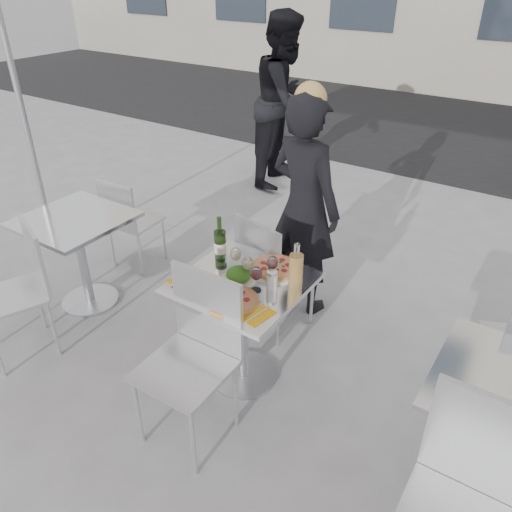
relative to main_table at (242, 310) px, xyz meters
The scene contains 24 objects.
ground 0.54m from the main_table, ahead, with size 80.00×80.00×0.00m, color gray.
street_asphalt 6.52m from the main_table, 90.00° to the left, with size 24.00×5.00×0.00m, color black.
main_table is the anchor object (origin of this frame).
side_table_left 1.50m from the main_table, behind, with size 0.72×0.72×0.75m.
side_table_right 1.50m from the main_table, ahead, with size 0.72×0.72×0.75m.
chair_far 0.52m from the main_table, 104.47° to the left, with size 0.50×0.51×0.92m.
chair_near 0.45m from the main_table, 89.28° to the right, with size 0.46×0.47×0.99m.
side_chair_lfar 1.70m from the main_table, 160.13° to the left, with size 0.41×0.42×0.83m.
side_chair_lnear 1.48m from the main_table, 158.18° to the right, with size 0.55×0.56×0.92m.
side_chair_rnear 1.55m from the main_table, 20.47° to the right, with size 0.47×0.48×1.01m.
woman_diner 1.00m from the main_table, 96.73° to the left, with size 0.60×0.40×1.66m, color black.
pedestrian_a 3.43m from the main_table, 116.69° to the left, with size 0.94×0.73×1.92m, color black.
pizza_near 0.30m from the main_table, 70.15° to the right, with size 0.30×0.30×0.02m.
pizza_far 0.33m from the main_table, 66.06° to the left, with size 0.32×0.32×0.03m.
salad_plate 0.25m from the main_table, behind, with size 0.22×0.22×0.09m.
wine_bottle 0.43m from the main_table, 152.81° to the left, with size 0.07×0.08×0.29m.
carafe 0.45m from the main_table, 21.58° to the left, with size 0.08×0.08×0.29m.
sugar_shaker 0.32m from the main_table, 14.41° to the left, with size 0.06×0.06×0.11m.
wineglass_white_a 0.34m from the main_table, 140.49° to the left, with size 0.07×0.07×0.16m.
wineglass_white_b 0.32m from the main_table, 58.57° to the left, with size 0.07×0.07×0.16m.
wineglass_red_a 0.34m from the main_table, 12.34° to the right, with size 0.07×0.07×0.16m.
wineglass_red_b 0.37m from the main_table, 41.99° to the left, with size 0.07×0.07×0.16m.
napkin_left 0.39m from the main_table, 147.44° to the right, with size 0.21×0.21×0.01m.
napkin_right 0.37m from the main_table, 43.18° to the right, with size 0.21×0.21×0.01m.
Camera 1 is at (1.41, -1.97, 2.38)m, focal length 35.00 mm.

